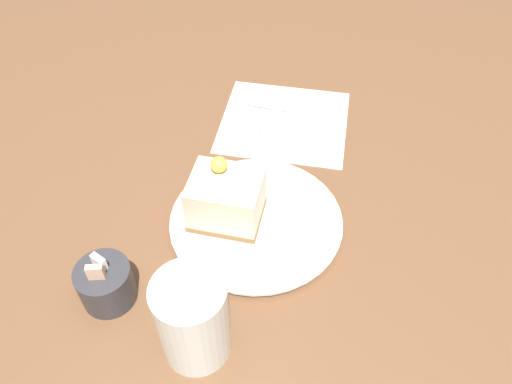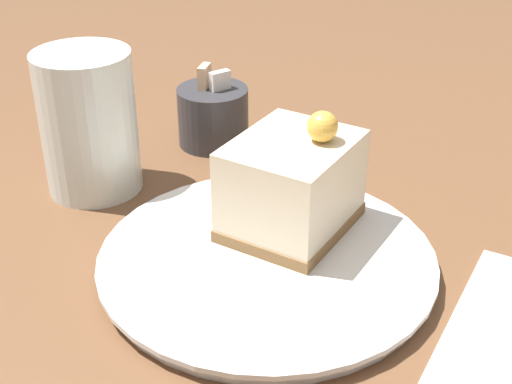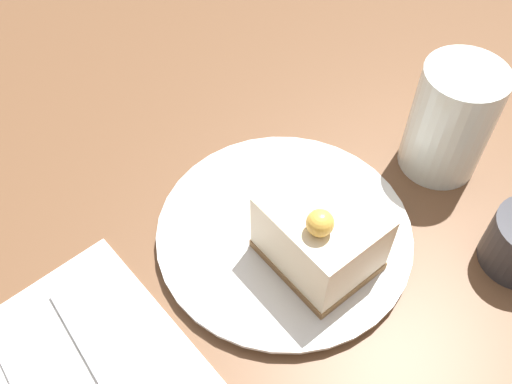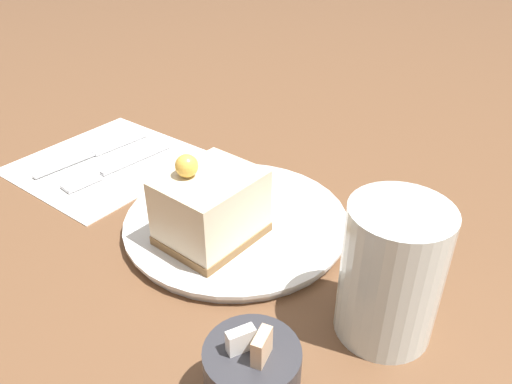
{
  "view_description": "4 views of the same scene",
  "coord_description": "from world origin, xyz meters",
  "px_view_note": "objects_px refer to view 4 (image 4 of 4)",
  "views": [
    {
      "loc": [
        -0.45,
        -0.08,
        0.56
      ],
      "look_at": [
        -0.01,
        0.02,
        0.07
      ],
      "focal_mm": 35.0,
      "sensor_mm": 36.0,
      "label": 1
    },
    {
      "loc": [
        0.21,
        -0.34,
        0.31
      ],
      "look_at": [
        -0.03,
        0.04,
        0.05
      ],
      "focal_mm": 50.0,
      "sensor_mm": 36.0,
      "label": 2
    },
    {
      "loc": [
        0.2,
        0.25,
        0.47
      ],
      "look_at": [
        0.01,
        0.01,
        0.07
      ],
      "focal_mm": 40.0,
      "sensor_mm": 36.0,
      "label": 3
    },
    {
      "loc": [
        -0.32,
        0.35,
        0.33
      ],
      "look_at": [
        -0.03,
        0.01,
        0.05
      ],
      "focal_mm": 35.0,
      "sensor_mm": 36.0,
      "label": 4
    }
  ],
  "objects_px": {
    "plate": "(237,222)",
    "fork": "(110,170)",
    "drinking_glass": "(391,273)",
    "sugar_bowl": "(252,377)",
    "knife": "(103,150)",
    "cake_slice": "(210,207)"
  },
  "relations": [
    {
      "from": "sugar_bowl",
      "to": "fork",
      "type": "bearing_deg",
      "value": -20.4
    },
    {
      "from": "knife",
      "to": "plate",
      "type": "bearing_deg",
      "value": -179.8
    },
    {
      "from": "drinking_glass",
      "to": "knife",
      "type": "bearing_deg",
      "value": -4.39
    },
    {
      "from": "cake_slice",
      "to": "sugar_bowl",
      "type": "xyz_separation_m",
      "value": [
        -0.15,
        0.11,
        -0.02
      ]
    },
    {
      "from": "plate",
      "to": "sugar_bowl",
      "type": "xyz_separation_m",
      "value": [
        -0.16,
        0.15,
        0.02
      ]
    },
    {
      "from": "cake_slice",
      "to": "knife",
      "type": "distance_m",
      "value": 0.28
    },
    {
      "from": "fork",
      "to": "drinking_glass",
      "type": "relative_size",
      "value": 1.31
    },
    {
      "from": "cake_slice",
      "to": "drinking_glass",
      "type": "relative_size",
      "value": 0.81
    },
    {
      "from": "cake_slice",
      "to": "knife",
      "type": "xyz_separation_m",
      "value": [
        0.27,
        -0.05,
        -0.05
      ]
    },
    {
      "from": "cake_slice",
      "to": "fork",
      "type": "relative_size",
      "value": 0.62
    },
    {
      "from": "drinking_glass",
      "to": "sugar_bowl",
      "type": "bearing_deg",
      "value": 74.1
    },
    {
      "from": "sugar_bowl",
      "to": "drinking_glass",
      "type": "xyz_separation_m",
      "value": [
        -0.04,
        -0.13,
        0.03
      ]
    },
    {
      "from": "knife",
      "to": "fork",
      "type": "bearing_deg",
      "value": 155.09
    },
    {
      "from": "plate",
      "to": "drinking_glass",
      "type": "distance_m",
      "value": 0.2
    },
    {
      "from": "drinking_glass",
      "to": "plate",
      "type": "bearing_deg",
      "value": -7.65
    },
    {
      "from": "knife",
      "to": "sugar_bowl",
      "type": "distance_m",
      "value": 0.45
    },
    {
      "from": "plate",
      "to": "sugar_bowl",
      "type": "distance_m",
      "value": 0.22
    },
    {
      "from": "knife",
      "to": "drinking_glass",
      "type": "xyz_separation_m",
      "value": [
        -0.46,
        0.04,
        0.06
      ]
    },
    {
      "from": "knife",
      "to": "sugar_bowl",
      "type": "xyz_separation_m",
      "value": [
        -0.42,
        0.16,
        0.02
      ]
    },
    {
      "from": "cake_slice",
      "to": "sugar_bowl",
      "type": "bearing_deg",
      "value": 142.68
    },
    {
      "from": "plate",
      "to": "fork",
      "type": "relative_size",
      "value": 1.53
    },
    {
      "from": "knife",
      "to": "sugar_bowl",
      "type": "bearing_deg",
      "value": 160.86
    }
  ]
}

